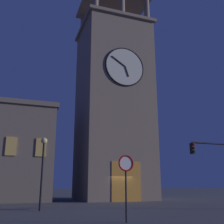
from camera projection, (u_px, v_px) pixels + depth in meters
ground_plane at (119, 202)px, 27.60m from camera, size 200.00×200.00×0.00m
clocktower at (113, 104)px, 33.74m from camera, size 8.65×8.31×28.46m
traffic_signal_near at (219, 160)px, 19.41m from camera, size 3.55×0.41×5.15m
street_lamp at (43, 158)px, 18.59m from camera, size 0.44×0.44×4.84m
no_horn_sign at (126, 169)px, 12.81m from camera, size 0.78×0.14×3.04m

